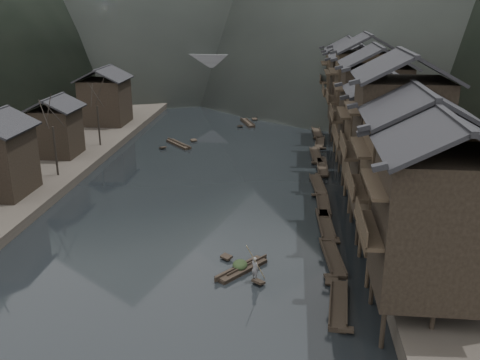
# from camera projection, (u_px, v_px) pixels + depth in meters

# --- Properties ---
(water) EXTENTS (300.00, 300.00, 0.00)m
(water) POSITION_uv_depth(u_px,v_px,m) (181.00, 256.00, 42.79)
(water) COLOR black
(water) RESTS_ON ground
(right_bank) EXTENTS (40.00, 200.00, 1.80)m
(right_bank) POSITION_uv_depth(u_px,v_px,m) (477.00, 135.00, 76.84)
(right_bank) COLOR #2D2823
(right_bank) RESTS_ON ground
(left_bank) EXTENTS (40.00, 200.00, 1.20)m
(left_bank) POSITION_uv_depth(u_px,v_px,m) (13.00, 126.00, 83.58)
(left_bank) COLOR #2D2823
(left_bank) RESTS_ON ground
(stilt_houses) EXTENTS (9.00, 67.60, 15.91)m
(stilt_houses) POSITION_uv_depth(u_px,v_px,m) (376.00, 104.00, 56.24)
(stilt_houses) COLOR black
(stilt_houses) RESTS_ON ground
(left_houses) EXTENTS (8.10, 53.20, 8.73)m
(left_houses) POSITION_uv_depth(u_px,v_px,m) (41.00, 125.00, 61.84)
(left_houses) COLOR black
(left_houses) RESTS_ON left_bank
(bare_trees) EXTENTS (3.94, 43.24, 7.87)m
(bare_trees) POSITION_uv_depth(u_px,v_px,m) (25.00, 138.00, 51.24)
(bare_trees) COLOR black
(bare_trees) RESTS_ON left_bank
(moored_sampans) EXTENTS (2.67, 55.91, 0.47)m
(moored_sampans) POSITION_uv_depth(u_px,v_px,m) (322.00, 183.00, 59.24)
(moored_sampans) COLOR black
(moored_sampans) RESTS_ON water
(midriver_boats) EXTENTS (12.25, 20.31, 0.45)m
(midriver_boats) POSITION_uv_depth(u_px,v_px,m) (216.00, 132.00, 81.52)
(midriver_boats) COLOR black
(midriver_boats) RESTS_ON water
(stone_bridge) EXTENTS (40.00, 6.00, 9.00)m
(stone_bridge) POSITION_uv_depth(u_px,v_px,m) (252.00, 73.00, 108.93)
(stone_bridge) COLOR #4C4C4F
(stone_bridge) RESTS_ON ground
(hero_sampan) EXTENTS (3.85, 4.65, 0.44)m
(hero_sampan) POSITION_uv_depth(u_px,v_px,m) (242.00, 269.00, 40.40)
(hero_sampan) COLOR black
(hero_sampan) RESTS_ON water
(cargo_heap) EXTENTS (1.14, 1.49, 0.69)m
(cargo_heap) POSITION_uv_depth(u_px,v_px,m) (240.00, 261.00, 40.40)
(cargo_heap) COLOR black
(cargo_heap) RESTS_ON hero_sampan
(boatman) EXTENTS (0.76, 0.75, 1.78)m
(boatman) POSITION_uv_depth(u_px,v_px,m) (255.00, 265.00, 38.57)
(boatman) COLOR slate
(boatman) RESTS_ON hero_sampan
(bamboo_pole) EXTENTS (1.58, 1.80, 4.00)m
(bamboo_pole) POSITION_uv_depth(u_px,v_px,m) (258.00, 229.00, 37.62)
(bamboo_pole) COLOR #8C7A51
(bamboo_pole) RESTS_ON boatman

